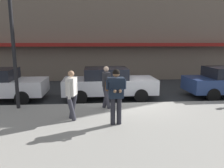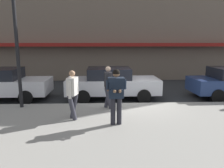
# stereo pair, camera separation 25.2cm
# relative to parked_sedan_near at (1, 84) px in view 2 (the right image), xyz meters

# --- Properties ---
(ground_plane) EXTENTS (80.00, 80.00, 0.00)m
(ground_plane) POSITION_rel_parked_sedan_near_xyz_m (6.21, -1.13, -0.79)
(ground_plane) COLOR #2B2D30
(sidewalk) EXTENTS (32.00, 5.30, 0.14)m
(sidewalk) POSITION_rel_parked_sedan_near_xyz_m (7.21, -3.98, -0.72)
(sidewalk) COLOR #99968E
(sidewalk) RESTS_ON ground
(curb_paint_line) EXTENTS (28.00, 0.12, 0.01)m
(curb_paint_line) POSITION_rel_parked_sedan_near_xyz_m (7.21, -1.08, -0.79)
(curb_paint_line) COLOR silver
(curb_paint_line) RESTS_ON ground
(parked_sedan_near) EXTENTS (4.51, 1.94, 1.54)m
(parked_sedan_near) POSITION_rel_parked_sedan_near_xyz_m (0.00, 0.00, 0.00)
(parked_sedan_near) COLOR silver
(parked_sedan_near) RESTS_ON ground
(parked_sedan_mid) EXTENTS (4.53, 1.98, 1.54)m
(parked_sedan_mid) POSITION_rel_parked_sedan_near_xyz_m (5.35, 0.01, 0.00)
(parked_sedan_mid) COLOR silver
(parked_sedan_mid) RESTS_ON ground
(man_texting_on_phone) EXTENTS (0.65, 0.60, 1.81)m
(man_texting_on_phone) POSITION_rel_parked_sedan_near_xyz_m (5.34, -3.85, 0.46)
(man_texting_on_phone) COLOR #23232B
(man_texting_on_phone) RESTS_ON sidewalk
(pedestrian_in_light_coat) EXTENTS (0.39, 0.59, 1.70)m
(pedestrian_in_light_coat) POSITION_rel_parked_sedan_near_xyz_m (3.89, -3.29, 0.32)
(pedestrian_in_light_coat) COLOR #33333D
(pedestrian_in_light_coat) RESTS_ON sidewalk
(pedestrian_with_bag) EXTENTS (0.36, 0.72, 1.70)m
(pedestrian_with_bag) POSITION_rel_parked_sedan_near_xyz_m (5.12, -2.06, 0.32)
(pedestrian_with_bag) COLOR #33333D
(pedestrian_with_bag) RESTS_ON sidewalk
(street_lamp_post) EXTENTS (0.36, 0.36, 4.88)m
(street_lamp_post) POSITION_rel_parked_sedan_near_xyz_m (1.57, -1.78, 2.35)
(street_lamp_post) COLOR black
(street_lamp_post) RESTS_ON sidewalk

